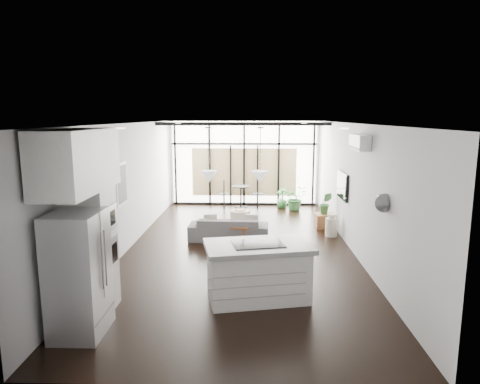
# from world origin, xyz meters

# --- Properties ---
(floor) EXTENTS (5.00, 10.00, 0.00)m
(floor) POSITION_xyz_m (0.00, 0.00, 0.00)
(floor) COLOR black
(floor) RESTS_ON ground
(ceiling) EXTENTS (5.00, 10.00, 0.00)m
(ceiling) POSITION_xyz_m (0.00, 0.00, 2.80)
(ceiling) COLOR white
(ceiling) RESTS_ON ground
(wall_left) EXTENTS (0.02, 10.00, 2.80)m
(wall_left) POSITION_xyz_m (-2.50, 0.00, 1.40)
(wall_left) COLOR silver
(wall_left) RESTS_ON ground
(wall_right) EXTENTS (0.02, 10.00, 2.80)m
(wall_right) POSITION_xyz_m (2.50, 0.00, 1.40)
(wall_right) COLOR silver
(wall_right) RESTS_ON ground
(wall_back) EXTENTS (5.00, 0.02, 2.80)m
(wall_back) POSITION_xyz_m (0.00, 5.00, 1.40)
(wall_back) COLOR silver
(wall_back) RESTS_ON ground
(wall_front) EXTENTS (5.00, 0.02, 2.80)m
(wall_front) POSITION_xyz_m (0.00, -5.00, 1.40)
(wall_front) COLOR silver
(wall_front) RESTS_ON ground
(glazing) EXTENTS (5.00, 0.20, 2.80)m
(glazing) POSITION_xyz_m (0.00, 4.88, 1.40)
(glazing) COLOR black
(glazing) RESTS_ON ground
(skylight) EXTENTS (4.70, 1.90, 0.06)m
(skylight) POSITION_xyz_m (0.00, 4.00, 2.77)
(skylight) COLOR white
(skylight) RESTS_ON ceiling
(neighbour_building) EXTENTS (3.50, 0.02, 1.60)m
(neighbour_building) POSITION_xyz_m (0.00, 4.95, 1.10)
(neighbour_building) COLOR #D6B986
(neighbour_building) RESTS_ON ground
(island) EXTENTS (1.86, 1.33, 0.92)m
(island) POSITION_xyz_m (0.38, -2.65, 0.46)
(island) COLOR silver
(island) RESTS_ON floor
(cooktop) EXTENTS (0.90, 0.69, 0.01)m
(cooktop) POSITION_xyz_m (0.38, -2.65, 0.93)
(cooktop) COLOR black
(cooktop) RESTS_ON island
(fridge) EXTENTS (0.66, 0.83, 1.71)m
(fridge) POSITION_xyz_m (-2.06, -3.85, 0.85)
(fridge) COLOR #939397
(fridge) RESTS_ON floor
(appliance_column) EXTENTS (0.65, 0.68, 2.53)m
(appliance_column) POSITION_xyz_m (-2.17, -3.15, 1.26)
(appliance_column) COLOR silver
(appliance_column) RESTS_ON floor
(upper_cabinets) EXTENTS (0.62, 1.75, 0.86)m
(upper_cabinets) POSITION_xyz_m (-2.12, -3.50, 2.35)
(upper_cabinets) COLOR silver
(upper_cabinets) RESTS_ON wall_left
(pendant_left) EXTENTS (0.26, 0.26, 0.18)m
(pendant_left) POSITION_xyz_m (-0.40, -2.65, 2.02)
(pendant_left) COLOR white
(pendant_left) RESTS_ON ceiling
(pendant_right) EXTENTS (0.26, 0.26, 0.18)m
(pendant_right) POSITION_xyz_m (0.40, -2.65, 2.02)
(pendant_right) COLOR white
(pendant_right) RESTS_ON ceiling
(sofa) EXTENTS (1.92, 0.62, 0.74)m
(sofa) POSITION_xyz_m (-0.28, 0.71, 0.37)
(sofa) COLOR #525254
(sofa) RESTS_ON floor
(console_bench) EXTENTS (1.32, 0.59, 0.41)m
(console_bench) POSITION_xyz_m (-0.41, 0.54, 0.21)
(console_bench) COLOR brown
(console_bench) RESTS_ON floor
(pouf) EXTENTS (0.59, 0.59, 0.43)m
(pouf) POSITION_xyz_m (-0.05, 2.04, 0.22)
(pouf) COLOR beige
(pouf) RESTS_ON floor
(crate) EXTENTS (0.50, 0.50, 0.38)m
(crate) POSITION_xyz_m (2.23, 1.90, 0.19)
(crate) COLOR brown
(crate) RESTS_ON floor
(plant_tall) EXTENTS (0.98, 1.01, 0.61)m
(plant_tall) POSITION_xyz_m (1.64, 4.10, 0.31)
(plant_tall) COLOR #337036
(plant_tall) RESTS_ON floor
(plant_med) EXTENTS (0.68, 0.74, 0.36)m
(plant_med) POSITION_xyz_m (1.24, 4.38, 0.18)
(plant_med) COLOR #337036
(plant_med) RESTS_ON floor
(plant_crate) EXTENTS (0.40, 0.63, 0.26)m
(plant_crate) POSITION_xyz_m (2.23, 1.90, 0.51)
(plant_crate) COLOR #337036
(plant_crate) RESTS_ON crate
(milk_can) EXTENTS (0.29, 0.29, 0.57)m
(milk_can) POSITION_xyz_m (2.25, 1.10, 0.29)
(milk_can) COLOR beige
(milk_can) RESTS_ON floor
(bistro_set) EXTENTS (1.41, 0.60, 0.67)m
(bistro_set) POSITION_xyz_m (-0.09, 4.41, 0.33)
(bistro_set) COLOR black
(bistro_set) RESTS_ON floor
(tv) EXTENTS (0.05, 1.10, 0.65)m
(tv) POSITION_xyz_m (2.46, 1.00, 1.30)
(tv) COLOR black
(tv) RESTS_ON wall_right
(ac_unit) EXTENTS (0.22, 0.90, 0.30)m
(ac_unit) POSITION_xyz_m (2.38, -0.80, 2.45)
(ac_unit) COLOR white
(ac_unit) RESTS_ON wall_right
(framed_art) EXTENTS (0.04, 0.70, 0.90)m
(framed_art) POSITION_xyz_m (-2.47, -0.50, 1.55)
(framed_art) COLOR black
(framed_art) RESTS_ON wall_left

